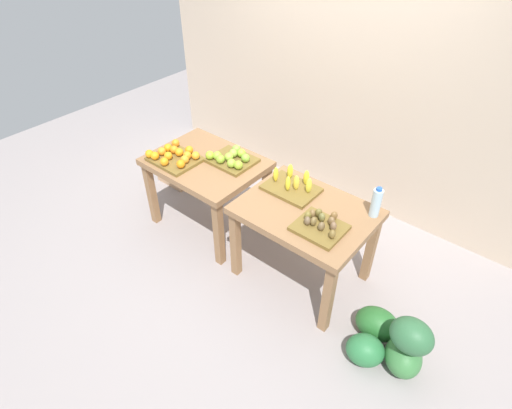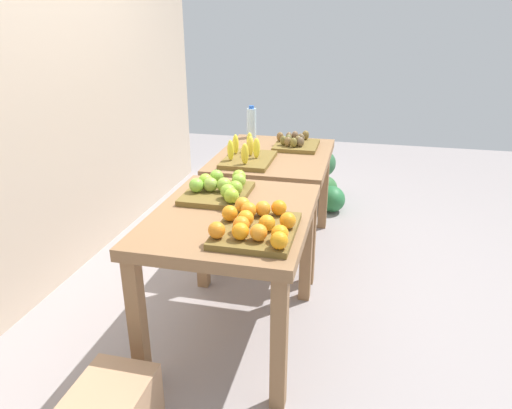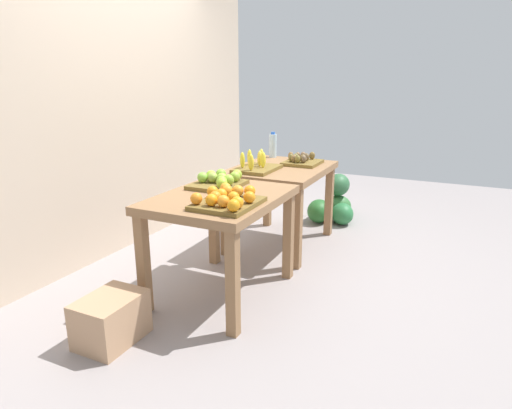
{
  "view_description": "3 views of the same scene",
  "coord_description": "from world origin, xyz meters",
  "px_view_note": "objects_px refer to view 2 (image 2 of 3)",
  "views": [
    {
      "loc": [
        1.85,
        -2.17,
        2.79
      ],
      "look_at": [
        0.07,
        -0.03,
        0.58
      ],
      "focal_mm": 28.69,
      "sensor_mm": 36.0,
      "label": 1
    },
    {
      "loc": [
        -2.68,
        -0.62,
        1.7
      ],
      "look_at": [
        0.0,
        0.0,
        0.58
      ],
      "focal_mm": 32.87,
      "sensor_mm": 36.0,
      "label": 2
    },
    {
      "loc": [
        -3.15,
        -1.51,
        1.55
      ],
      "look_at": [
        0.03,
        0.0,
        0.53
      ],
      "focal_mm": 30.85,
      "sensor_mm": 36.0,
      "label": 3
    }
  ],
  "objects_px": {
    "kiwi_bin": "(295,143)",
    "water_bottle": "(252,123)",
    "display_table_left": "(232,232)",
    "apple_bin": "(220,188)",
    "banana_crate": "(247,156)",
    "display_table_right": "(274,168)",
    "orange_bin": "(256,225)",
    "watermelon_pile": "(319,187)"
  },
  "relations": [
    {
      "from": "kiwi_bin",
      "to": "apple_bin",
      "type": "bearing_deg",
      "value": 167.46
    },
    {
      "from": "kiwi_bin",
      "to": "water_bottle",
      "type": "xyz_separation_m",
      "value": [
        0.24,
        0.4,
        0.09
      ]
    },
    {
      "from": "apple_bin",
      "to": "display_table_left",
      "type": "bearing_deg",
      "value": -149.04
    },
    {
      "from": "apple_bin",
      "to": "kiwi_bin",
      "type": "relative_size",
      "value": 1.13
    },
    {
      "from": "kiwi_bin",
      "to": "water_bottle",
      "type": "relative_size",
      "value": 1.39
    },
    {
      "from": "banana_crate",
      "to": "kiwi_bin",
      "type": "xyz_separation_m",
      "value": [
        0.44,
        -0.26,
        -0.01
      ]
    },
    {
      "from": "watermelon_pile",
      "to": "apple_bin",
      "type": "bearing_deg",
      "value": 168.45
    },
    {
      "from": "banana_crate",
      "to": "watermelon_pile",
      "type": "xyz_separation_m",
      "value": [
        1.19,
        -0.39,
        -0.61
      ]
    },
    {
      "from": "display_table_left",
      "to": "apple_bin",
      "type": "bearing_deg",
      "value": 30.96
    },
    {
      "from": "apple_bin",
      "to": "watermelon_pile",
      "type": "bearing_deg",
      "value": -11.55
    },
    {
      "from": "apple_bin",
      "to": "banana_crate",
      "type": "distance_m",
      "value": 0.67
    },
    {
      "from": "display_table_right",
      "to": "water_bottle",
      "type": "relative_size",
      "value": 4.02
    },
    {
      "from": "water_bottle",
      "to": "display_table_right",
      "type": "bearing_deg",
      "value": -148.06
    },
    {
      "from": "apple_bin",
      "to": "watermelon_pile",
      "type": "relative_size",
      "value": 0.63
    },
    {
      "from": "display_table_left",
      "to": "orange_bin",
      "type": "relative_size",
      "value": 2.29
    },
    {
      "from": "orange_bin",
      "to": "apple_bin",
      "type": "xyz_separation_m",
      "value": [
        0.43,
        0.3,
        0.0
      ]
    },
    {
      "from": "apple_bin",
      "to": "water_bottle",
      "type": "bearing_deg",
      "value": 6.3
    },
    {
      "from": "kiwi_bin",
      "to": "water_bottle",
      "type": "distance_m",
      "value": 0.47
    },
    {
      "from": "water_bottle",
      "to": "watermelon_pile",
      "type": "height_order",
      "value": "water_bottle"
    },
    {
      "from": "display_table_left",
      "to": "display_table_right",
      "type": "relative_size",
      "value": 1.0
    },
    {
      "from": "kiwi_bin",
      "to": "display_table_right",
      "type": "bearing_deg",
      "value": 148.73
    },
    {
      "from": "display_table_right",
      "to": "display_table_left",
      "type": "bearing_deg",
      "value": 180.0
    },
    {
      "from": "banana_crate",
      "to": "kiwi_bin",
      "type": "distance_m",
      "value": 0.52
    },
    {
      "from": "water_bottle",
      "to": "watermelon_pile",
      "type": "distance_m",
      "value": 1.01
    },
    {
      "from": "water_bottle",
      "to": "watermelon_pile",
      "type": "bearing_deg",
      "value": -46.12
    },
    {
      "from": "display_table_right",
      "to": "kiwi_bin",
      "type": "bearing_deg",
      "value": -31.27
    },
    {
      "from": "display_table_left",
      "to": "kiwi_bin",
      "type": "bearing_deg",
      "value": -5.35
    },
    {
      "from": "apple_bin",
      "to": "banana_crate",
      "type": "bearing_deg",
      "value": 1.15
    },
    {
      "from": "water_bottle",
      "to": "display_table_left",
      "type": "bearing_deg",
      "value": -170.04
    },
    {
      "from": "display_table_left",
      "to": "banana_crate",
      "type": "relative_size",
      "value": 2.36
    },
    {
      "from": "orange_bin",
      "to": "kiwi_bin",
      "type": "relative_size",
      "value": 1.26
    },
    {
      "from": "banana_crate",
      "to": "watermelon_pile",
      "type": "distance_m",
      "value": 1.39
    },
    {
      "from": "kiwi_bin",
      "to": "banana_crate",
      "type": "bearing_deg",
      "value": 149.48
    },
    {
      "from": "display_table_left",
      "to": "water_bottle",
      "type": "height_order",
      "value": "water_bottle"
    },
    {
      "from": "display_table_right",
      "to": "banana_crate",
      "type": "relative_size",
      "value": 2.36
    },
    {
      "from": "banana_crate",
      "to": "apple_bin",
      "type": "bearing_deg",
      "value": -178.85
    },
    {
      "from": "display_table_left",
      "to": "kiwi_bin",
      "type": "distance_m",
      "value": 1.34
    },
    {
      "from": "display_table_right",
      "to": "kiwi_bin",
      "type": "relative_size",
      "value": 2.89
    },
    {
      "from": "display_table_left",
      "to": "orange_bin",
      "type": "distance_m",
      "value": 0.32
    },
    {
      "from": "display_table_right",
      "to": "kiwi_bin",
      "type": "height_order",
      "value": "kiwi_bin"
    },
    {
      "from": "orange_bin",
      "to": "kiwi_bin",
      "type": "distance_m",
      "value": 1.55
    },
    {
      "from": "orange_bin",
      "to": "water_bottle",
      "type": "xyz_separation_m",
      "value": [
        1.78,
        0.45,
        0.08
      ]
    }
  ]
}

